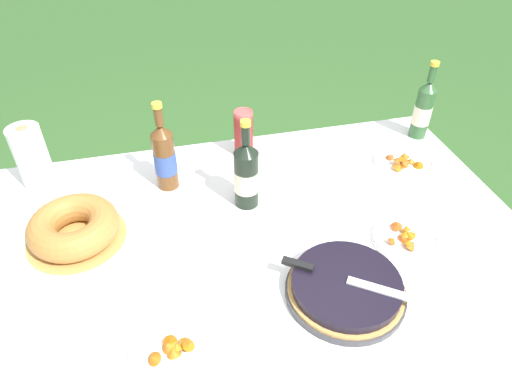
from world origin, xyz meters
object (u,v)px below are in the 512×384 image
object	(u,v)px
juice_bottle_red	(246,175)
paper_towel_roll	(32,157)
serving_knife	(337,276)
cup_stack	(244,133)
cider_bottle_amber	(165,157)
snack_plate_left	(404,162)
snack_plate_near	(405,239)
snack_plate_right	(169,349)
bundt_cake	(74,227)
cider_bottle_green	(423,109)
berry_tart	(346,288)

from	to	relation	value
juice_bottle_red	paper_towel_roll	bearing A→B (deg)	158.41
serving_knife	cup_stack	bearing A→B (deg)	133.07
cider_bottle_amber	snack_plate_left	world-z (taller)	cider_bottle_amber
snack_plate_near	snack_plate_right	distance (m)	0.78
serving_knife	snack_plate_right	world-z (taller)	serving_knife
cider_bottle_amber	paper_towel_roll	xyz separation A→B (m)	(-0.45, 0.12, -0.01)
bundt_cake	snack_plate_near	bearing A→B (deg)	-14.23
cider_bottle_green	snack_plate_right	xyz separation A→B (m)	(-1.10, -0.77, -0.11)
juice_bottle_red	snack_plate_near	world-z (taller)	juice_bottle_red
cup_stack	paper_towel_roll	world-z (taller)	paper_towel_roll
juice_bottle_red	cider_bottle_green	bearing A→B (deg)	18.17
serving_knife	cider_bottle_green	distance (m)	0.94
snack_plate_right	paper_towel_roll	xyz separation A→B (m)	(-0.39, 0.79, 0.10)
bundt_cake	snack_plate_left	bearing A→B (deg)	5.94
berry_tart	juice_bottle_red	bearing A→B (deg)	111.77
berry_tart	bundt_cake	bearing A→B (deg)	151.35
berry_tart	snack_plate_near	world-z (taller)	berry_tart
snack_plate_right	paper_towel_roll	world-z (taller)	paper_towel_roll
bundt_cake	cup_stack	bearing A→B (deg)	29.03
serving_knife	cup_stack	size ratio (longest dim) A/B	1.69
berry_tart	cider_bottle_green	xyz separation A→B (m)	(0.61, 0.70, 0.10)
snack_plate_near	paper_towel_roll	distance (m)	1.28
juice_bottle_red	paper_towel_roll	distance (m)	0.75
bundt_cake	cider_bottle_amber	xyz separation A→B (m)	(0.30, 0.21, 0.08)
serving_knife	snack_plate_near	bearing A→B (deg)	60.10
berry_tart	cider_bottle_amber	size ratio (longest dim) A/B	1.01
serving_knife	cider_bottle_green	xyz separation A→B (m)	(0.63, 0.69, 0.06)
serving_knife	juice_bottle_red	xyz separation A→B (m)	(-0.15, 0.43, 0.06)
serving_knife	snack_plate_right	size ratio (longest dim) A/B	1.63
bundt_cake	snack_plate_near	world-z (taller)	bundt_cake
bundt_cake	cider_bottle_amber	size ratio (longest dim) A/B	0.93
cup_stack	snack_plate_near	distance (m)	0.71
paper_towel_roll	snack_plate_left	bearing A→B (deg)	-8.46
snack_plate_near	snack_plate_left	size ratio (longest dim) A/B	0.91
cider_bottle_amber	paper_towel_roll	size ratio (longest dim) A/B	1.41
berry_tart	snack_plate_near	size ratio (longest dim) A/B	1.61
bundt_cake	snack_plate_left	size ratio (longest dim) A/B	1.35
serving_knife	cider_bottle_amber	distance (m)	0.72
juice_bottle_red	cup_stack	bearing A→B (deg)	79.51
serving_knife	snack_plate_left	xyz separation A→B (m)	(0.48, 0.51, -0.05)
cup_stack	snack_plate_left	distance (m)	0.62
bundt_cake	cider_bottle_amber	world-z (taller)	cider_bottle_amber
juice_bottle_red	paper_towel_roll	world-z (taller)	juice_bottle_red
cider_bottle_amber	cup_stack	bearing A→B (deg)	23.51
berry_tart	serving_knife	distance (m)	0.05
snack_plate_left	cider_bottle_amber	bearing A→B (deg)	174.69
berry_tart	juice_bottle_red	size ratio (longest dim) A/B	1.03
snack_plate_left	paper_towel_roll	distance (m)	1.35
berry_tart	juice_bottle_red	xyz separation A→B (m)	(-0.18, 0.45, 0.09)
snack_plate_near	snack_plate_right	bearing A→B (deg)	-164.07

